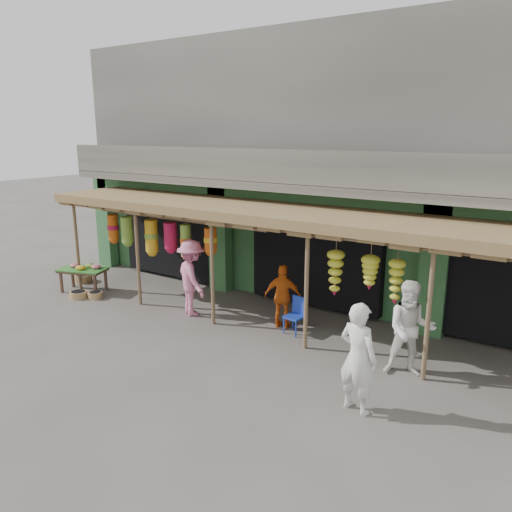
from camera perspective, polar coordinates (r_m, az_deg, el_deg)
The scene contains 12 objects.
ground at distance 11.54m, azimuth 1.66°, elevation -8.97°, with size 80.00×80.00×0.00m, color #514C47.
building at distance 15.01m, azimuth 11.83°, elevation 9.41°, with size 16.40×6.80×7.00m.
awning at distance 11.54m, azimuth 3.25°, elevation 4.38°, with size 14.00×2.70×2.79m.
flower_table at distance 15.19m, azimuth -19.10°, elevation -1.49°, with size 1.51×1.17×0.79m.
blue_chair at distance 11.54m, azimuth 4.66°, elevation -6.51°, with size 0.45×0.46×0.84m.
basket_left at distance 16.28m, azimuth -19.13°, elevation -2.41°, with size 0.53×0.53×0.22m, color #956343.
basket_mid at distance 14.78m, azimuth -19.64°, elevation -4.18°, with size 0.47×0.47×0.18m, color #9B7345.
basket_right at distance 14.60m, azimuth -17.90°, elevation -4.27°, with size 0.39×0.39×0.18m, color #956545.
person_front at distance 8.42m, azimuth 11.58°, elevation -11.34°, with size 0.69×0.45×1.89m, color silver.
person_right at distance 9.85m, azimuth 17.24°, elevation -7.98°, with size 0.90×0.70×1.86m, color white.
person_vendor at distance 11.70m, azimuth 3.12°, elevation -4.65°, with size 0.89×0.37×1.53m, color #CA5513.
person_shopper at distance 12.57m, azimuth -7.36°, elevation -2.47°, with size 1.24×0.71×1.92m, color pink.
Camera 1 is at (5.62, -9.00, 4.53)m, focal length 35.00 mm.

